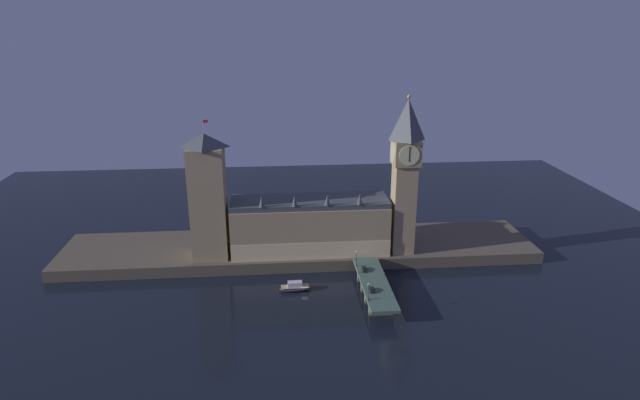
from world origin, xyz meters
The scene contains 14 objects.
ground_plane centered at (0.00, 0.00, 0.00)m, with size 400.00×400.00×0.00m, color black.
embankment centered at (0.00, 39.00, 2.60)m, with size 220.00×42.00×5.21m.
parliament_hall centered at (4.23, 31.11, 17.48)m, with size 70.33×21.56×29.58m.
clock_tower centered at (45.76, 26.33, 42.85)m, with size 11.89×12.00×70.99m.
victoria_tower centered at (-40.03, 29.07, 33.09)m, with size 15.44×15.44×61.56m.
bridge centered at (27.70, -5.00, 4.28)m, with size 10.79×46.00×6.48m.
car_northbound_lead centered at (25.33, 5.27, 7.16)m, with size 1.96×4.70×1.45m.
car_northbound_trail centered at (25.33, -12.75, 7.13)m, with size 2.01×4.22×1.40m.
pedestrian_near_rail centered at (22.95, -18.96, 7.33)m, with size 0.38×0.38×1.62m.
pedestrian_mid_walk centered at (32.45, -0.71, 7.35)m, with size 0.38×0.38×1.66m.
pedestrian_far_rail centered at (22.95, 2.98, 7.30)m, with size 0.38×0.38×1.57m.
street_lamp_near centered at (22.55, -19.72, 11.00)m, with size 1.34×0.60×7.24m.
street_lamp_far centered at (22.55, 9.72, 10.92)m, with size 1.34×0.60×7.12m.
boat_upstream centered at (-3.92, 2.26, 1.47)m, with size 13.07×4.88×4.03m.
Camera 1 is at (-10.67, -194.10, 106.06)m, focal length 30.00 mm.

